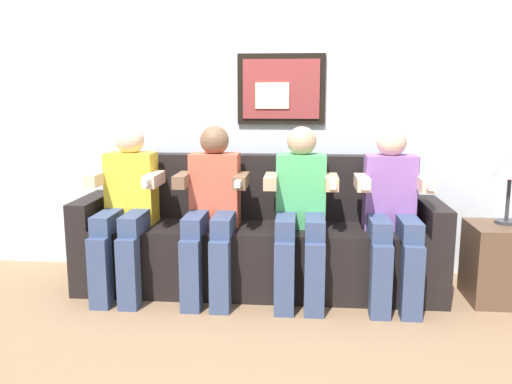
{
  "coord_description": "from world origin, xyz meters",
  "views": [
    {
      "loc": [
        0.3,
        -3.17,
        1.31
      ],
      "look_at": [
        0.0,
        0.15,
        0.7
      ],
      "focal_mm": 37.37,
      "sensor_mm": 36.0,
      "label": 1
    }
  ],
  "objects_px": {
    "person_rightmost": "(392,209)",
    "couch": "(258,243)",
    "table_lamp": "(511,168)",
    "person_left_center": "(212,205)",
    "person_leftmost": "(127,204)",
    "person_right_center": "(301,207)",
    "side_table_right": "(500,263)"
  },
  "relations": [
    {
      "from": "person_rightmost",
      "to": "couch",
      "type": "bearing_deg",
      "value": 168.83
    },
    {
      "from": "table_lamp",
      "to": "person_left_center",
      "type": "bearing_deg",
      "value": -176.66
    },
    {
      "from": "person_leftmost",
      "to": "person_rightmost",
      "type": "relative_size",
      "value": 1.0
    },
    {
      "from": "person_left_center",
      "to": "person_right_center",
      "type": "distance_m",
      "value": 0.57
    },
    {
      "from": "person_leftmost",
      "to": "side_table_right",
      "type": "bearing_deg",
      "value": 1.45
    },
    {
      "from": "person_rightmost",
      "to": "side_table_right",
      "type": "bearing_deg",
      "value": 4.96
    },
    {
      "from": "couch",
      "to": "person_rightmost",
      "type": "distance_m",
      "value": 0.92
    },
    {
      "from": "person_left_center",
      "to": "person_rightmost",
      "type": "xyz_separation_m",
      "value": [
        1.14,
        -0.0,
        0.0
      ]
    },
    {
      "from": "person_left_center",
      "to": "table_lamp",
      "type": "relative_size",
      "value": 2.41
    },
    {
      "from": "couch",
      "to": "person_left_center",
      "type": "bearing_deg",
      "value": -149.39
    },
    {
      "from": "person_leftmost",
      "to": "person_left_center",
      "type": "height_order",
      "value": "same"
    },
    {
      "from": "person_rightmost",
      "to": "table_lamp",
      "type": "distance_m",
      "value": 0.79
    },
    {
      "from": "couch",
      "to": "person_right_center",
      "type": "height_order",
      "value": "person_right_center"
    },
    {
      "from": "person_left_center",
      "to": "side_table_right",
      "type": "height_order",
      "value": "person_left_center"
    },
    {
      "from": "couch",
      "to": "person_rightmost",
      "type": "xyz_separation_m",
      "value": [
        0.86,
        -0.17,
        0.29
      ]
    },
    {
      "from": "couch",
      "to": "person_left_center",
      "type": "relative_size",
      "value": 2.19
    },
    {
      "from": "person_right_center",
      "to": "table_lamp",
      "type": "relative_size",
      "value": 2.41
    },
    {
      "from": "person_left_center",
      "to": "person_right_center",
      "type": "height_order",
      "value": "same"
    },
    {
      "from": "person_left_center",
      "to": "person_rightmost",
      "type": "bearing_deg",
      "value": -0.02
    },
    {
      "from": "side_table_right",
      "to": "table_lamp",
      "type": "relative_size",
      "value": 1.09
    },
    {
      "from": "person_left_center",
      "to": "person_leftmost",
      "type": "bearing_deg",
      "value": 180.0
    },
    {
      "from": "person_right_center",
      "to": "person_rightmost",
      "type": "bearing_deg",
      "value": -0.05
    },
    {
      "from": "side_table_right",
      "to": "table_lamp",
      "type": "height_order",
      "value": "table_lamp"
    },
    {
      "from": "person_left_center",
      "to": "person_right_center",
      "type": "relative_size",
      "value": 1.0
    },
    {
      "from": "person_rightmost",
      "to": "side_table_right",
      "type": "xyz_separation_m",
      "value": [
        0.71,
        0.06,
        -0.36
      ]
    },
    {
      "from": "person_right_center",
      "to": "person_rightmost",
      "type": "xyz_separation_m",
      "value": [
        0.57,
        -0.0,
        0.0
      ]
    },
    {
      "from": "person_left_center",
      "to": "person_right_center",
      "type": "bearing_deg",
      "value": 0.0
    },
    {
      "from": "person_right_center",
      "to": "person_leftmost",
      "type": "bearing_deg",
      "value": 180.0
    },
    {
      "from": "person_right_center",
      "to": "person_rightmost",
      "type": "height_order",
      "value": "same"
    },
    {
      "from": "person_leftmost",
      "to": "person_right_center",
      "type": "bearing_deg",
      "value": 0.0
    },
    {
      "from": "couch",
      "to": "person_rightmost",
      "type": "height_order",
      "value": "person_rightmost"
    },
    {
      "from": "couch",
      "to": "person_leftmost",
      "type": "relative_size",
      "value": 2.19
    }
  ]
}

